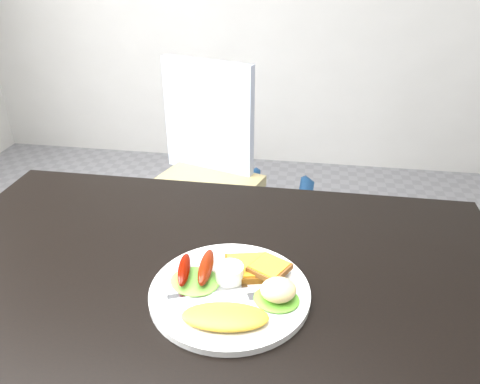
{
  "coord_description": "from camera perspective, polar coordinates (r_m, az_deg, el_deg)",
  "views": [
    {
      "loc": [
        0.18,
        -0.69,
        1.32
      ],
      "look_at": [
        0.06,
        0.08,
        0.9
      ],
      "focal_mm": 35.0,
      "sensor_mm": 36.0,
      "label": 1
    }
  ],
  "objects": [
    {
      "name": "dining_chair",
      "position": [
        1.86,
        -4.85,
        0.18
      ],
      "size": [
        0.5,
        0.5,
        0.05
      ],
      "primitive_type": "cube",
      "rotation": [
        0.0,
        0.0,
        -0.31
      ],
      "color": "tan",
      "rests_on": "ground"
    },
    {
      "name": "person",
      "position": [
        1.57,
        1.43,
        6.44
      ],
      "size": [
        0.55,
        0.39,
        1.48
      ],
      "primitive_type": "imported",
      "rotation": [
        0.0,
        0.0,
        3.08
      ],
      "color": "navy",
      "rests_on": "ground"
    },
    {
      "name": "lettuce_right",
      "position": [
        0.85,
        4.46,
        -12.86
      ],
      "size": [
        0.09,
        0.09,
        0.01
      ],
      "primitive_type": "ellipsoid",
      "rotation": [
        0.0,
        0.0,
        -0.16
      ],
      "color": "#5A9729",
      "rests_on": "plate"
    },
    {
      "name": "ramekin",
      "position": [
        0.88,
        -1.3,
        -9.86
      ],
      "size": [
        0.06,
        0.06,
        0.03
      ],
      "primitive_type": "cylinder",
      "rotation": [
        0.0,
        0.0,
        -0.04
      ],
      "color": "white",
      "rests_on": "plate"
    },
    {
      "name": "sausage_a",
      "position": [
        0.89,
        -6.83,
        -9.35
      ],
      "size": [
        0.04,
        0.1,
        0.02
      ],
      "primitive_type": "ellipsoid",
      "rotation": [
        0.0,
        0.0,
        0.16
      ],
      "color": "#620101",
      "rests_on": "lettuce_left"
    },
    {
      "name": "toast_b",
      "position": [
        0.89,
        3.63,
        -9.24
      ],
      "size": [
        0.09,
        0.09,
        0.01
      ],
      "primitive_type": "cube",
      "rotation": [
        0.0,
        0.0,
        -0.5
      ],
      "color": "brown",
      "rests_on": "toast_a"
    },
    {
      "name": "potato_salad",
      "position": [
        0.84,
        4.7,
        -11.79
      ],
      "size": [
        0.08,
        0.08,
        0.03
      ],
      "primitive_type": "ellipsoid",
      "rotation": [
        0.0,
        0.0,
        0.43
      ],
      "color": "beige",
      "rests_on": "lettuce_right"
    },
    {
      "name": "dining_table",
      "position": [
        0.93,
        -4.27,
        -11.49
      ],
      "size": [
        1.2,
        0.8,
        0.04
      ],
      "primitive_type": "cube",
      "color": "black",
      "rests_on": "ground"
    },
    {
      "name": "sausage_b",
      "position": [
        0.9,
        -4.16,
        -9.1
      ],
      "size": [
        0.03,
        0.11,
        0.03
      ],
      "primitive_type": "ellipsoid",
      "rotation": [
        0.0,
        0.0,
        0.06
      ],
      "color": "#691201",
      "rests_on": "lettuce_left"
    },
    {
      "name": "fork",
      "position": [
        0.87,
        -3.95,
        -12.04
      ],
      "size": [
        0.14,
        0.07,
        0.0
      ],
      "primitive_type": "cube",
      "rotation": [
        0.0,
        0.0,
        0.39
      ],
      "color": "#ADAFB7",
      "rests_on": "plate"
    },
    {
      "name": "lettuce_left",
      "position": [
        0.89,
        -5.5,
        -10.74
      ],
      "size": [
        0.12,
        0.12,
        0.01
      ],
      "primitive_type": "ellipsoid",
      "rotation": [
        0.0,
        0.0,
        -0.4
      ],
      "color": "#528231",
      "rests_on": "plate"
    },
    {
      "name": "plate",
      "position": [
        0.88,
        -1.26,
        -12.15
      ],
      "size": [
        0.29,
        0.29,
        0.01
      ],
      "primitive_type": "cylinder",
      "color": "white",
      "rests_on": "dining_table"
    },
    {
      "name": "omelette",
      "position": [
        0.81,
        -1.82,
        -14.95
      ],
      "size": [
        0.15,
        0.08,
        0.02
      ],
      "primitive_type": "ellipsoid",
      "rotation": [
        0.0,
        0.0,
        0.1
      ],
      "color": "gold",
      "rests_on": "plate"
    },
    {
      "name": "toast_a",
      "position": [
        0.91,
        0.87,
        -9.3
      ],
      "size": [
        0.1,
        0.1,
        0.01
      ],
      "primitive_type": "cube",
      "rotation": [
        0.0,
        0.0,
        0.23
      ],
      "color": "brown",
      "rests_on": "plate"
    }
  ]
}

